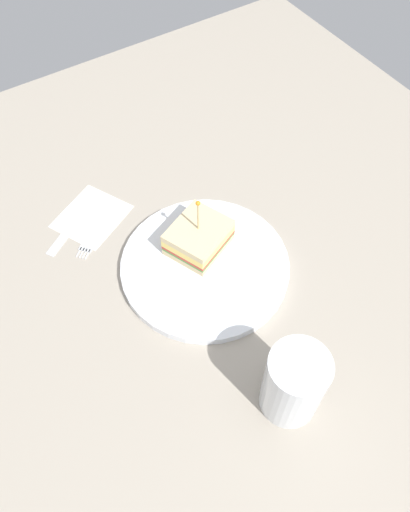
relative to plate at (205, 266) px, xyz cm
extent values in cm
cube|color=#9E9384|center=(0.00, 0.00, -1.70)|extent=(117.94, 117.94, 2.00)
cylinder|color=white|center=(0.00, 0.00, 0.00)|extent=(26.07, 26.07, 1.39)
cube|color=beige|center=(3.36, -0.96, 1.27)|extent=(10.55, 11.23, 1.14)
cube|color=#478438|center=(3.36, -0.96, 2.04)|extent=(10.55, 11.23, 0.40)
cube|color=red|center=(3.36, -0.96, 2.49)|extent=(10.55, 11.23, 0.50)
cube|color=#F4D666|center=(3.36, -0.96, 3.38)|extent=(10.55, 11.23, 1.28)
cube|color=beige|center=(3.36, -0.96, 4.59)|extent=(10.55, 11.23, 1.14)
cylinder|color=tan|center=(3.36, -0.96, 7.75)|extent=(0.30, 0.30, 6.33)
sphere|color=orange|center=(3.36, -0.96, 10.92)|extent=(0.70, 0.70, 0.70)
cylinder|color=silver|center=(-23.54, 2.02, 4.29)|extent=(6.75, 6.75, 9.97)
cylinder|color=white|center=(-23.54, 2.02, 5.19)|extent=(7.67, 7.67, 11.77)
cube|color=white|center=(19.03, 10.42, -0.62)|extent=(13.59, 14.06, 0.15)
cube|color=silver|center=(17.58, 9.27, -0.52)|extent=(4.78, 5.41, 0.35)
cube|color=silver|center=(14.24, 13.14, -0.52)|extent=(4.02, 4.16, 0.35)
cube|color=silver|center=(13.37, 15.30, -0.52)|extent=(1.44, 1.63, 0.35)
cube|color=silver|center=(13.00, 14.97, -0.52)|extent=(1.44, 1.63, 0.35)
cube|color=silver|center=(12.62, 14.65, -0.52)|extent=(1.44, 1.63, 0.35)
cube|color=silver|center=(12.24, 14.32, -0.52)|extent=(1.44, 1.63, 0.35)
cube|color=silver|center=(20.47, 11.56, -0.52)|extent=(5.00, 7.30, 0.35)
cube|color=silver|center=(17.24, 16.56, -0.52)|extent=(5.06, 6.69, 0.24)
camera|label=1|loc=(-37.22, 23.74, 65.99)|focal=35.99mm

